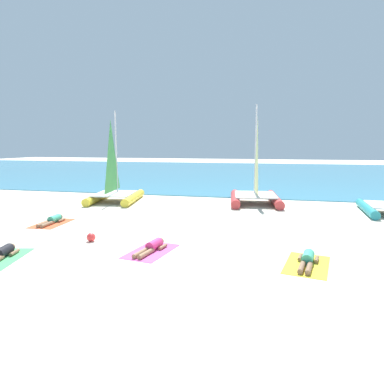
{
  "coord_description": "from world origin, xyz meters",
  "views": [
    {
      "loc": [
        3.36,
        -8.96,
        3.23
      ],
      "look_at": [
        0.0,
        5.09,
        1.2
      ],
      "focal_mm": 31.25,
      "sensor_mm": 36.0,
      "label": 1
    }
  ],
  "objects": [
    {
      "name": "sailboat_red",
      "position": [
        2.51,
        9.73,
        0.81
      ],
      "size": [
        3.15,
        4.47,
        5.46
      ],
      "rotation": [
        0.0,
        0.0,
        0.12
      ],
      "color": "#CC3838",
      "rests_on": "ground"
    },
    {
      "name": "sunbather_leftmost",
      "position": [
        -5.47,
        2.94,
        0.13
      ],
      "size": [
        0.57,
        1.57,
        0.3
      ],
      "rotation": [
        0.0,
        0.0,
        0.06
      ],
      "color": "#3FB28C",
      "rests_on": "towel_leftmost"
    },
    {
      "name": "towel_center_left",
      "position": [
        -4.13,
        -1.28,
        0.01
      ],
      "size": [
        1.51,
        2.1,
        0.01
      ],
      "primitive_type": "cube",
      "rotation": [
        0.0,
        0.0,
        0.24
      ],
      "color": "#4CB266",
      "rests_on": "ground"
    },
    {
      "name": "beach_ball",
      "position": [
        -2.51,
        0.9,
        0.15
      ],
      "size": [
        0.3,
        0.3,
        0.3
      ],
      "primitive_type": "sphere",
      "color": "red",
      "rests_on": "ground"
    },
    {
      "name": "sunbather_center_left",
      "position": [
        -4.15,
        -1.22,
        0.13
      ],
      "size": [
        0.75,
        1.56,
        0.3
      ],
      "rotation": [
        0.0,
        0.0,
        0.24
      ],
      "color": "black",
      "rests_on": "towel_center_left"
    },
    {
      "name": "towel_center_right",
      "position": [
        -0.16,
        0.36,
        0.01
      ],
      "size": [
        1.39,
        2.05,
        0.01
      ],
      "primitive_type": "cube",
      "rotation": [
        0.0,
        0.0,
        -0.16
      ],
      "color": "#D84C99",
      "rests_on": "ground"
    },
    {
      "name": "sunbather_center_right",
      "position": [
        -0.15,
        0.43,
        0.13
      ],
      "size": [
        0.66,
        1.57,
        0.3
      ],
      "rotation": [
        0.0,
        0.0,
        -0.16
      ],
      "color": "#D83372",
      "rests_on": "towel_center_right"
    },
    {
      "name": "ocean_water",
      "position": [
        0.0,
        31.31,
        0.03
      ],
      "size": [
        120.0,
        40.0,
        0.05
      ],
      "primitive_type": "cube",
      "color": "teal",
      "rests_on": "ground"
    },
    {
      "name": "ground_plane",
      "position": [
        0.0,
        10.0,
        0.0
      ],
      "size": [
        120.0,
        120.0,
        0.0
      ],
      "primitive_type": "plane",
      "color": "beige"
    },
    {
      "name": "sailboat_yellow",
      "position": [
        -5.37,
        8.48,
        0.77
      ],
      "size": [
        3.18,
        4.34,
        5.18
      ],
      "rotation": [
        0.0,
        0.0,
        0.17
      ],
      "color": "yellow",
      "rests_on": "ground"
    },
    {
      "name": "sunbather_rightmost",
      "position": [
        4.39,
        0.31,
        0.13
      ],
      "size": [
        0.69,
        1.56,
        0.3
      ],
      "rotation": [
        0.0,
        0.0,
        -0.19
      ],
      "color": "#3FB28C",
      "rests_on": "towel_rightmost"
    },
    {
      "name": "towel_rightmost",
      "position": [
        4.38,
        0.25,
        0.01
      ],
      "size": [
        1.44,
        2.07,
        0.01
      ],
      "primitive_type": "cube",
      "rotation": [
        0.0,
        0.0,
        -0.19
      ],
      "color": "yellow",
      "rests_on": "ground"
    },
    {
      "name": "towel_leftmost",
      "position": [
        -5.46,
        2.88,
        0.01
      ],
      "size": [
        1.21,
        1.96,
        0.01
      ],
      "primitive_type": "cube",
      "rotation": [
        0.0,
        0.0,
        0.06
      ],
      "color": "#EA5933",
      "rests_on": "ground"
    }
  ]
}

